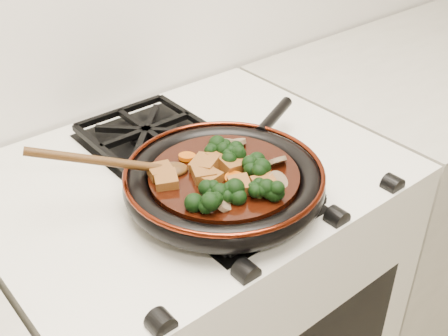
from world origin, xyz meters
TOP-DOWN VIEW (x-y plane):
  - stove at (0.00, 1.69)m, footprint 0.76×0.60m
  - burner_grate_front at (0.00, 1.55)m, footprint 0.23×0.23m
  - burner_grate_back at (0.00, 1.83)m, footprint 0.23×0.23m
  - skillet at (-0.01, 1.57)m, footprint 0.45×0.34m
  - braising_sauce at (-0.01, 1.57)m, footprint 0.25×0.25m
  - tofu_cube_0 at (-0.10, 1.60)m, footprint 0.05×0.05m
  - tofu_cube_1 at (0.01, 1.57)m, footprint 0.05×0.04m
  - tofu_cube_2 at (-0.10, 1.63)m, footprint 0.05×0.05m
  - tofu_cube_3 at (-0.02, 1.52)m, footprint 0.05×0.05m
  - tofu_cube_4 at (0.01, 1.49)m, footprint 0.05×0.05m
  - tofu_cube_5 at (-0.03, 1.60)m, footprint 0.06×0.06m
  - tofu_cube_6 at (0.01, 1.60)m, footprint 0.05×0.05m
  - tofu_cube_7 at (-0.04, 1.56)m, footprint 0.04×0.04m
  - tofu_cube_8 at (-0.05, 1.58)m, footprint 0.05×0.05m
  - broccoli_floret_0 at (-0.05, 1.50)m, footprint 0.10×0.09m
  - broccoli_floret_1 at (-0.01, 1.48)m, footprint 0.08×0.08m
  - broccoli_floret_2 at (0.02, 1.58)m, footprint 0.09×0.08m
  - broccoli_floret_3 at (0.03, 1.53)m, footprint 0.09×0.08m
  - broccoli_floret_4 at (-0.09, 1.51)m, footprint 0.08×0.09m
  - broccoli_floret_5 at (0.00, 1.47)m, footprint 0.07×0.07m
  - broccoli_floret_6 at (0.03, 1.52)m, footprint 0.09×0.09m
  - broccoli_floret_7 at (0.01, 1.63)m, footprint 0.08×0.09m
  - broccoli_floret_8 at (0.02, 1.61)m, footprint 0.07×0.06m
  - broccoli_floret_9 at (-0.07, 1.53)m, footprint 0.06×0.07m
  - carrot_coin_0 at (-0.01, 1.54)m, footprint 0.03×0.03m
  - carrot_coin_1 at (-0.01, 1.54)m, footprint 0.03×0.03m
  - carrot_coin_2 at (0.02, 1.48)m, footprint 0.03×0.03m
  - carrot_coin_3 at (-0.03, 1.64)m, footprint 0.03×0.03m
  - carrot_coin_4 at (0.04, 1.53)m, footprint 0.03×0.03m
  - carrot_coin_5 at (-0.03, 1.61)m, footprint 0.03×0.03m
  - mushroom_slice_0 at (-0.07, 1.50)m, footprint 0.04×0.04m
  - mushroom_slice_1 at (0.04, 1.49)m, footprint 0.04×0.04m
  - mushroom_slice_2 at (0.06, 1.63)m, footprint 0.05×0.05m
  - mushroom_slice_3 at (0.07, 1.53)m, footprint 0.04×0.04m
  - mushroom_slice_4 at (0.06, 1.62)m, footprint 0.04×0.04m
  - wooden_spoon at (-0.13, 1.65)m, footprint 0.15×0.09m

SIDE VIEW (x-z plane):
  - stove at x=0.00m, z-range 0.00..0.90m
  - burner_grate_front at x=0.00m, z-range 0.90..0.93m
  - burner_grate_back at x=0.00m, z-range 0.90..0.93m
  - skillet at x=-0.01m, z-range 0.92..0.97m
  - braising_sauce at x=-0.01m, z-range 0.94..0.96m
  - carrot_coin_0 at x=-0.01m, z-range 0.96..0.97m
  - carrot_coin_1 at x=-0.01m, z-range 0.96..0.97m
  - carrot_coin_2 at x=0.02m, z-range 0.95..0.97m
  - carrot_coin_3 at x=-0.03m, z-range 0.96..0.97m
  - carrot_coin_4 at x=0.04m, z-range 0.95..0.97m
  - carrot_coin_5 at x=-0.03m, z-range 0.95..0.97m
  - mushroom_slice_0 at x=-0.07m, z-range 0.95..0.98m
  - mushroom_slice_1 at x=0.04m, z-range 0.95..0.98m
  - mushroom_slice_2 at x=0.06m, z-range 0.95..0.98m
  - mushroom_slice_3 at x=0.07m, z-range 0.95..0.98m
  - mushroom_slice_4 at x=0.06m, z-range 0.96..0.98m
  - tofu_cube_7 at x=-0.04m, z-range 0.96..0.98m
  - tofu_cube_4 at x=0.01m, z-range 0.96..0.98m
  - tofu_cube_2 at x=-0.10m, z-range 0.96..0.98m
  - tofu_cube_0 at x=-0.10m, z-range 0.96..0.98m
  - tofu_cube_3 at x=-0.02m, z-range 0.95..0.98m
  - tofu_cube_6 at x=0.01m, z-range 0.95..0.98m
  - tofu_cube_1 at x=0.01m, z-range 0.95..0.98m
  - tofu_cube_8 at x=-0.05m, z-range 0.96..0.98m
  - tofu_cube_5 at x=-0.03m, z-range 0.95..0.98m
  - broccoli_floret_3 at x=0.03m, z-range 0.94..0.99m
  - broccoli_floret_0 at x=-0.05m, z-range 0.93..1.00m
  - broccoli_floret_6 at x=0.03m, z-range 0.94..1.00m
  - broccoli_floret_9 at x=-0.07m, z-range 0.94..1.00m
  - broccoli_floret_7 at x=0.01m, z-range 0.93..1.01m
  - broccoli_floret_4 at x=-0.09m, z-range 0.94..1.00m
  - broccoli_floret_1 at x=-0.01m, z-range 0.94..1.00m
  - broccoli_floret_8 at x=0.02m, z-range 0.94..1.00m
  - broccoli_floret_5 at x=0.00m, z-range 0.94..1.00m
  - broccoli_floret_2 at x=0.02m, z-range 0.94..1.01m
  - wooden_spoon at x=-0.13m, z-range 0.87..1.10m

